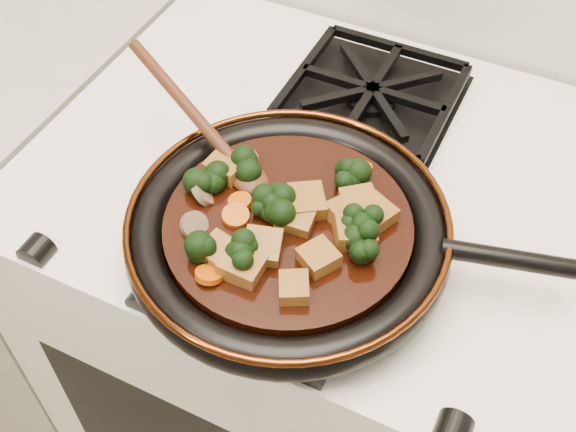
% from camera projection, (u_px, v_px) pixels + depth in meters
% --- Properties ---
extents(stove, '(0.76, 0.60, 0.90)m').
position_uv_depth(stove, '(320.00, 345.00, 1.27)').
color(stove, white).
rests_on(stove, ground).
extents(burner_grate_front, '(0.23, 0.23, 0.03)m').
position_uv_depth(burner_grate_front, '(284.00, 236.00, 0.84)').
color(burner_grate_front, black).
rests_on(burner_grate_front, stove).
extents(burner_grate_back, '(0.23, 0.23, 0.03)m').
position_uv_depth(burner_grate_back, '(372.00, 95.00, 1.00)').
color(burner_grate_back, black).
rests_on(burner_grate_back, stove).
extents(skillet, '(0.48, 0.36, 0.05)m').
position_uv_depth(skillet, '(290.00, 231.00, 0.80)').
color(skillet, black).
rests_on(skillet, burner_grate_front).
extents(braising_sauce, '(0.28, 0.28, 0.02)m').
position_uv_depth(braising_sauce, '(288.00, 228.00, 0.80)').
color(braising_sauce, black).
rests_on(braising_sauce, skillet).
extents(tofu_cube_0, '(0.05, 0.05, 0.02)m').
position_uv_depth(tofu_cube_0, '(319.00, 258.00, 0.75)').
color(tofu_cube_0, brown).
rests_on(tofu_cube_0, braising_sauce).
extents(tofu_cube_1, '(0.06, 0.06, 0.03)m').
position_uv_depth(tofu_cube_1, '(359.00, 205.00, 0.80)').
color(tofu_cube_1, brown).
rests_on(tofu_cube_1, braising_sauce).
extents(tofu_cube_2, '(0.06, 0.06, 0.03)m').
position_uv_depth(tofu_cube_2, '(372.00, 215.00, 0.79)').
color(tofu_cube_2, brown).
rests_on(tofu_cube_2, braising_sauce).
extents(tofu_cube_3, '(0.05, 0.05, 0.03)m').
position_uv_depth(tofu_cube_3, '(263.00, 248.00, 0.76)').
color(tofu_cube_3, brown).
rests_on(tofu_cube_3, braising_sauce).
extents(tofu_cube_4, '(0.04, 0.04, 0.03)m').
position_uv_depth(tofu_cube_4, '(296.00, 218.00, 0.79)').
color(tofu_cube_4, brown).
rests_on(tofu_cube_4, braising_sauce).
extents(tofu_cube_5, '(0.04, 0.04, 0.03)m').
position_uv_depth(tofu_cube_5, '(242.00, 267.00, 0.74)').
color(tofu_cube_5, brown).
rests_on(tofu_cube_5, braising_sauce).
extents(tofu_cube_6, '(0.06, 0.06, 0.03)m').
position_uv_depth(tofu_cube_6, '(355.00, 233.00, 0.77)').
color(tofu_cube_6, brown).
rests_on(tofu_cube_6, braising_sauce).
extents(tofu_cube_7, '(0.05, 0.04, 0.02)m').
position_uv_depth(tofu_cube_7, '(220.00, 253.00, 0.76)').
color(tofu_cube_7, brown).
rests_on(tofu_cube_7, braising_sauce).
extents(tofu_cube_8, '(0.05, 0.05, 0.02)m').
position_uv_depth(tofu_cube_8, '(346.00, 214.00, 0.79)').
color(tofu_cube_8, brown).
rests_on(tofu_cube_8, braising_sauce).
extents(tofu_cube_9, '(0.04, 0.04, 0.02)m').
position_uv_depth(tofu_cube_9, '(294.00, 288.00, 0.73)').
color(tofu_cube_9, brown).
rests_on(tofu_cube_9, braising_sauce).
extents(tofu_cube_10, '(0.06, 0.06, 0.03)m').
position_uv_depth(tofu_cube_10, '(307.00, 203.00, 0.80)').
color(tofu_cube_10, brown).
rests_on(tofu_cube_10, braising_sauce).
extents(tofu_cube_11, '(0.04, 0.04, 0.02)m').
position_uv_depth(tofu_cube_11, '(226.00, 167.00, 0.84)').
color(tofu_cube_11, brown).
rests_on(tofu_cube_11, braising_sauce).
extents(broccoli_floret_0, '(0.08, 0.08, 0.05)m').
position_uv_depth(broccoli_floret_0, '(208.00, 252.00, 0.76)').
color(broccoli_floret_0, black).
rests_on(broccoli_floret_0, braising_sauce).
extents(broccoli_floret_1, '(0.06, 0.07, 0.06)m').
position_uv_depth(broccoli_floret_1, '(244.00, 165.00, 0.84)').
color(broccoli_floret_1, black).
rests_on(broccoli_floret_1, braising_sauce).
extents(broccoli_floret_2, '(0.08, 0.08, 0.06)m').
position_uv_depth(broccoli_floret_2, '(360.00, 226.00, 0.77)').
color(broccoli_floret_2, black).
rests_on(broccoli_floret_2, braising_sauce).
extents(broccoli_floret_3, '(0.08, 0.08, 0.06)m').
position_uv_depth(broccoli_floret_3, '(204.00, 181.00, 0.82)').
color(broccoli_floret_3, black).
rests_on(broccoli_floret_3, braising_sauce).
extents(broccoli_floret_4, '(0.06, 0.06, 0.06)m').
position_uv_depth(broccoli_floret_4, '(279.00, 207.00, 0.80)').
color(broccoli_floret_4, black).
rests_on(broccoli_floret_4, braising_sauce).
extents(broccoli_floret_5, '(0.08, 0.08, 0.07)m').
position_uv_depth(broccoli_floret_5, '(352.00, 176.00, 0.83)').
color(broccoli_floret_5, black).
rests_on(broccoli_floret_5, braising_sauce).
extents(broccoli_floret_6, '(0.09, 0.08, 0.07)m').
position_uv_depth(broccoli_floret_6, '(244.00, 255.00, 0.75)').
color(broccoli_floret_6, black).
rests_on(broccoli_floret_6, braising_sauce).
extents(broccoli_floret_7, '(0.08, 0.08, 0.05)m').
position_uv_depth(broccoli_floret_7, '(362.00, 249.00, 0.76)').
color(broccoli_floret_7, black).
rests_on(broccoli_floret_7, braising_sauce).
extents(broccoli_floret_8, '(0.08, 0.08, 0.07)m').
position_uv_depth(broccoli_floret_8, '(274.00, 206.00, 0.79)').
color(broccoli_floret_8, black).
rests_on(broccoli_floret_8, braising_sauce).
extents(carrot_coin_0, '(0.03, 0.03, 0.01)m').
position_uv_depth(carrot_coin_0, '(240.00, 202.00, 0.81)').
color(carrot_coin_0, '#C44A05').
rests_on(carrot_coin_0, braising_sauce).
extents(carrot_coin_1, '(0.03, 0.03, 0.01)m').
position_uv_depth(carrot_coin_1, '(236.00, 216.00, 0.79)').
color(carrot_coin_1, '#C44A05').
rests_on(carrot_coin_1, braising_sauce).
extents(carrot_coin_2, '(0.03, 0.03, 0.02)m').
position_uv_depth(carrot_coin_2, '(209.00, 275.00, 0.74)').
color(carrot_coin_2, '#C44A05').
rests_on(carrot_coin_2, braising_sauce).
extents(carrot_coin_3, '(0.03, 0.03, 0.02)m').
position_uv_depth(carrot_coin_3, '(359.00, 167.00, 0.84)').
color(carrot_coin_3, '#C44A05').
rests_on(carrot_coin_3, braising_sauce).
extents(carrot_coin_4, '(0.03, 0.03, 0.02)m').
position_uv_depth(carrot_coin_4, '(249.00, 270.00, 0.75)').
color(carrot_coin_4, '#C44A05').
rests_on(carrot_coin_4, braising_sauce).
extents(mushroom_slice_0, '(0.04, 0.04, 0.03)m').
position_uv_depth(mushroom_slice_0, '(204.00, 193.00, 0.81)').
color(mushroom_slice_0, brown).
rests_on(mushroom_slice_0, braising_sauce).
extents(mushroom_slice_1, '(0.04, 0.04, 0.02)m').
position_uv_depth(mushroom_slice_1, '(246.00, 160.00, 0.85)').
color(mushroom_slice_1, brown).
rests_on(mushroom_slice_1, braising_sauce).
extents(mushroom_slice_2, '(0.03, 0.04, 0.03)m').
position_uv_depth(mushroom_slice_2, '(194.00, 225.00, 0.78)').
color(mushroom_slice_2, brown).
rests_on(mushroom_slice_2, braising_sauce).
extents(wooden_spoon, '(0.15, 0.08, 0.23)m').
position_uv_depth(wooden_spoon, '(215.00, 138.00, 0.85)').
color(wooden_spoon, '#46200F').
rests_on(wooden_spoon, braising_sauce).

